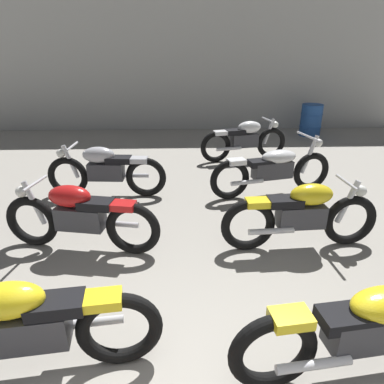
# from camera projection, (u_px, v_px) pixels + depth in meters

# --- Properties ---
(back_wall) EXTENTS (12.62, 0.24, 3.60)m
(back_wall) POSITION_uv_depth(u_px,v_px,m) (184.00, 65.00, 9.82)
(back_wall) COLOR #B2B2AD
(back_wall) RESTS_ON ground
(motorcycle_left_row_0) EXTENTS (1.97, 0.55, 0.88)m
(motorcycle_left_row_0) POSITION_uv_depth(u_px,v_px,m) (27.00, 327.00, 2.56)
(motorcycle_left_row_0) COLOR black
(motorcycle_left_row_0) RESTS_ON ground
(motorcycle_left_row_1) EXTENTS (1.96, 0.56, 0.88)m
(motorcycle_left_row_1) POSITION_uv_depth(u_px,v_px,m) (80.00, 216.00, 4.19)
(motorcycle_left_row_1) COLOR black
(motorcycle_left_row_1) RESTS_ON ground
(motorcycle_left_row_2) EXTENTS (1.97, 0.48, 0.88)m
(motorcycle_left_row_2) POSITION_uv_depth(u_px,v_px,m) (106.00, 170.00, 5.72)
(motorcycle_left_row_2) COLOR black
(motorcycle_left_row_2) RESTS_ON ground
(motorcycle_right_row_0) EXTENTS (2.17, 0.68, 0.97)m
(motorcycle_right_row_0) POSITION_uv_depth(u_px,v_px,m) (373.00, 327.00, 2.56)
(motorcycle_right_row_0) COLOR black
(motorcycle_right_row_0) RESTS_ON ground
(motorcycle_right_row_1) EXTENTS (1.97, 0.48, 0.88)m
(motorcycle_right_row_1) POSITION_uv_depth(u_px,v_px,m) (302.00, 214.00, 4.24)
(motorcycle_right_row_1) COLOR black
(motorcycle_right_row_1) RESTS_ON ground
(motorcycle_right_row_2) EXTENTS (2.14, 0.82, 0.97)m
(motorcycle_right_row_2) POSITION_uv_depth(u_px,v_px,m) (273.00, 169.00, 5.78)
(motorcycle_right_row_2) COLOR black
(motorcycle_right_row_2) RESTS_ON ground
(motorcycle_right_row_3) EXTENTS (1.94, 0.67, 0.88)m
(motorcycle_right_row_3) POSITION_uv_depth(u_px,v_px,m) (245.00, 139.00, 7.53)
(motorcycle_right_row_3) COLOR black
(motorcycle_right_row_3) RESTS_ON ground
(oil_drum) EXTENTS (0.59, 0.59, 0.85)m
(oil_drum) POSITION_uv_depth(u_px,v_px,m) (311.00, 120.00, 9.55)
(oil_drum) COLOR #23519E
(oil_drum) RESTS_ON ground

